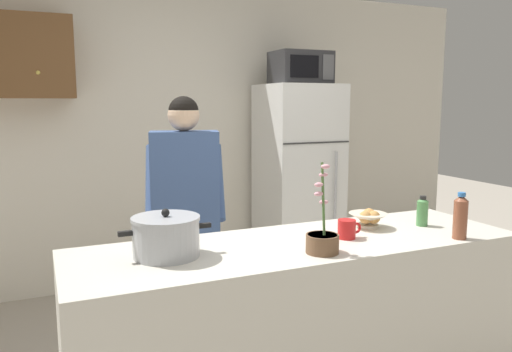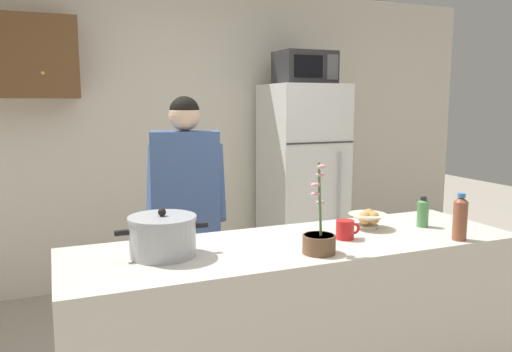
{
  "view_description": "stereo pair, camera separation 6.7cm",
  "coord_description": "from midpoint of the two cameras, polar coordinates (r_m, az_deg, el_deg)",
  "views": [
    {
      "loc": [
        -1.15,
        -2.08,
        1.6
      ],
      "look_at": [
        0.0,
        0.55,
        1.17
      ],
      "focal_mm": 35.07,
      "sensor_mm": 36.0,
      "label": 1
    },
    {
      "loc": [
        -1.09,
        -2.11,
        1.6
      ],
      "look_at": [
        0.0,
        0.55,
        1.17
      ],
      "focal_mm": 35.07,
      "sensor_mm": 36.0,
      "label": 2
    }
  ],
  "objects": [
    {
      "name": "potted_orchid",
      "position": [
        2.28,
        7.93,
        -7.16
      ],
      "size": [
        0.15,
        0.15,
        0.41
      ],
      "color": "brown",
      "rests_on": "kitchen_island"
    },
    {
      "name": "kitchen_island",
      "position": [
        2.63,
        5.53,
        -17.18
      ],
      "size": [
        2.24,
        0.68,
        0.92
      ],
      "primitive_type": "cube",
      "color": "silver",
      "rests_on": "ground"
    },
    {
      "name": "microwave",
      "position": [
        4.46,
        6.03,
        12.17
      ],
      "size": [
        0.48,
        0.37,
        0.28
      ],
      "color": "#2D2D30",
      "rests_on": "refrigerator"
    },
    {
      "name": "bottle_mid_counter",
      "position": [
        2.67,
        22.93,
        -4.38
      ],
      "size": [
        0.07,
        0.07,
        0.23
      ],
      "color": "brown",
      "rests_on": "kitchen_island"
    },
    {
      "name": "person_near_pot",
      "position": [
        3.13,
        -7.36,
        -2.3
      ],
      "size": [
        0.57,
        0.51,
        1.63
      ],
      "color": "#726656",
      "rests_on": "ground"
    },
    {
      "name": "back_wall_unit",
      "position": [
        4.46,
        -10.72,
        5.61
      ],
      "size": [
        6.0,
        0.48,
        2.6
      ],
      "color": "silver",
      "rests_on": "ground"
    },
    {
      "name": "refrigerator",
      "position": [
        4.53,
        5.7,
        -0.77
      ],
      "size": [
        0.64,
        0.68,
        1.75
      ],
      "color": "white",
      "rests_on": "ground"
    },
    {
      "name": "cooking_pot",
      "position": [
        2.25,
        -9.76,
        -6.74
      ],
      "size": [
        0.41,
        0.3,
        0.22
      ],
      "color": "#ADAFB5",
      "rests_on": "kitchen_island"
    },
    {
      "name": "bottle_near_edge",
      "position": [
        2.89,
        19.12,
        -3.9
      ],
      "size": [
        0.06,
        0.06,
        0.17
      ],
      "color": "#4C8C4C",
      "rests_on": "kitchen_island"
    },
    {
      "name": "bread_bowl",
      "position": [
        2.77,
        13.31,
        -4.81
      ],
      "size": [
        0.21,
        0.21,
        0.1
      ],
      "color": "beige",
      "rests_on": "kitchen_island"
    },
    {
      "name": "coffee_mug",
      "position": [
        2.54,
        10.91,
        -6.02
      ],
      "size": [
        0.13,
        0.09,
        0.1
      ],
      "color": "red",
      "rests_on": "kitchen_island"
    }
  ]
}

